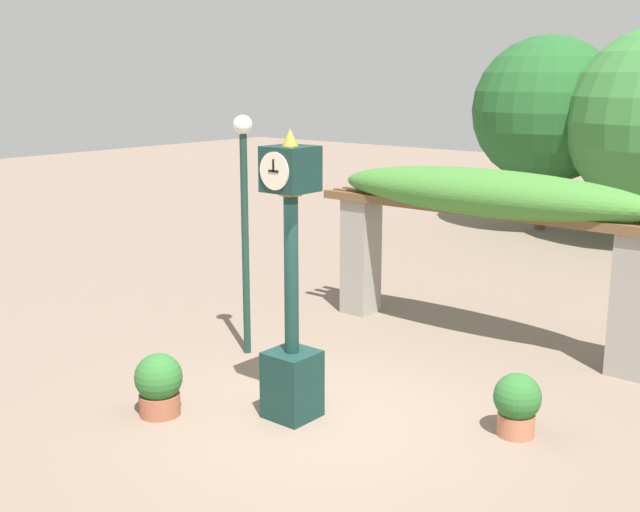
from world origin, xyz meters
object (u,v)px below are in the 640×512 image
Objects in this scene: pedestal_clock at (292,302)px; potted_plant_near_right at (517,403)px; potted_plant_near_left at (159,384)px; lamp_post at (244,203)px.

potted_plant_near_right is at bearing 28.54° from pedestal_clock.
potted_plant_near_left is 4.06m from potted_plant_near_right.
potted_plant_near_right is 0.21× the size of lamp_post.
potted_plant_near_right is 4.53m from lamp_post.
pedestal_clock is at bearing -151.46° from potted_plant_near_right.
lamp_post is at bearing 179.75° from potted_plant_near_right.
pedestal_clock is 1.84m from potted_plant_near_left.
lamp_post reaches higher than potted_plant_near_left.
pedestal_clock is 4.49× the size of potted_plant_near_left.
potted_plant_near_left is (-1.22, -0.95, -1.00)m from pedestal_clock.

